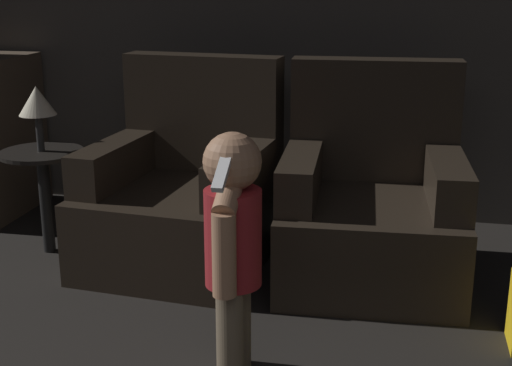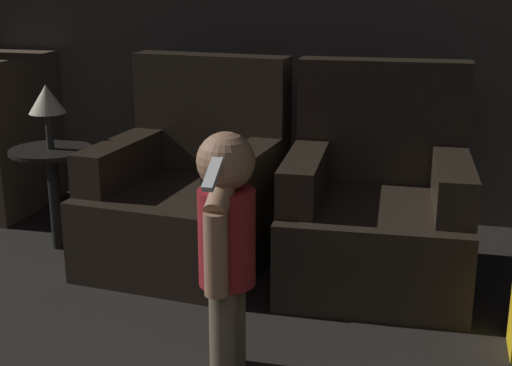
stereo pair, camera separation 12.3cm
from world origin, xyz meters
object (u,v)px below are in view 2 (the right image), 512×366
at_px(armchair_left, 191,195).
at_px(person_toddler, 226,238).
at_px(lamp, 47,101).
at_px(armchair_right, 376,209).

bearing_deg(armchair_left, person_toddler, -59.13).
xyz_separation_m(armchair_left, person_toddler, (0.49, -1.02, 0.20)).
bearing_deg(person_toddler, lamp, -128.40).
relative_size(armchair_right, lamp, 3.05).
height_order(armchair_right, person_toddler, armchair_right).
xyz_separation_m(armchair_left, armchair_right, (0.91, 0.00, 0.00)).
distance_m(armchair_right, person_toddler, 1.12).
height_order(armchair_left, lamp, armchair_left).
bearing_deg(armchair_right, person_toddler, -115.14).
height_order(armchair_left, armchair_right, same).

